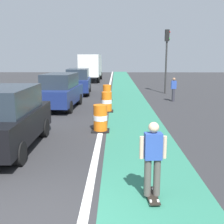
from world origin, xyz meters
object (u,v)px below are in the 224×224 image
parked_suv_second (60,91)px  traffic_barrel_mid (107,102)px  delivery_truck_down_block (91,66)px  traffic_light_corner (167,50)px  traffic_barrel_back (107,93)px  traffic_barrel_front (100,118)px  pedestrian_crossing (174,89)px  parked_suv_third (78,81)px  skateboarder_on_lane (153,158)px  parked_suv_nearest (7,118)px

parked_suv_second → traffic_barrel_mid: bearing=-18.8°
delivery_truck_down_block → traffic_light_corner: bearing=-58.6°
traffic_barrel_mid → traffic_barrel_back: same height
traffic_barrel_front → traffic_barrel_mid: 4.18m
pedestrian_crossing → parked_suv_second: bearing=-159.7°
parked_suv_second → parked_suv_third: size_ratio=1.00×
traffic_barrel_back → traffic_light_corner: bearing=39.8°
parked_suv_third → traffic_barrel_front: parked_suv_third is taller
skateboarder_on_lane → traffic_barrel_back: size_ratio=1.55×
traffic_barrel_mid → traffic_light_corner: 9.51m
pedestrian_crossing → delivery_truck_down_block: bearing=113.6°
parked_suv_second → traffic_barrel_back: (2.63, 2.94, -0.50)m
skateboarder_on_lane → traffic_light_corner: (3.32, 17.46, 2.59)m
skateboarder_on_lane → parked_suv_second: parked_suv_second is taller
traffic_barrel_front → pedestrian_crossing: 8.99m
parked_suv_nearest → parked_suv_third: bearing=87.9°
traffic_barrel_front → delivery_truck_down_block: bearing=95.8°
traffic_barrel_back → pedestrian_crossing: pedestrian_crossing is taller
parked_suv_nearest → parked_suv_third: 13.82m
traffic_barrel_mid → pedestrian_crossing: (4.41, 3.57, 0.33)m
parked_suv_third → delivery_truck_down_block: size_ratio=0.62×
skateboarder_on_lane → traffic_barrel_mid: 9.78m
parked_suv_third → traffic_light_corner: 7.56m
parked_suv_third → traffic_barrel_mid: size_ratio=4.30×
parked_suv_second → parked_suv_third: 6.46m
parked_suv_third → traffic_light_corner: traffic_light_corner is taller
parked_suv_second → traffic_barrel_back: 3.98m
parked_suv_third → traffic_barrel_back: parked_suv_third is taller
traffic_barrel_mid → parked_suv_nearest: bearing=-115.4°
parked_suv_third → traffic_barrel_mid: (2.55, -7.38, -0.50)m
parked_suv_third → traffic_light_corner: size_ratio=0.92×
traffic_barrel_mid → traffic_light_corner: bearing=59.4°
skateboarder_on_lane → parked_suv_nearest: size_ratio=0.37×
parked_suv_third → pedestrian_crossing: parked_suv_third is taller
traffic_barrel_back → traffic_barrel_mid: bearing=-88.5°
skateboarder_on_lane → delivery_truck_down_block: bearing=97.4°
parked_suv_second → pedestrian_crossing: bearing=20.3°
traffic_barrel_mid → traffic_barrel_back: (-0.10, 3.87, 0.00)m
parked_suv_second → skateboarder_on_lane: bearing=-69.3°
parked_suv_nearest → parked_suv_second: (0.32, 7.35, 0.00)m
parked_suv_third → traffic_barrel_mid: 7.83m
parked_suv_third → traffic_barrel_front: 11.82m
traffic_barrel_front → traffic_light_corner: size_ratio=0.21×
traffic_barrel_front → traffic_barrel_back: same height
parked_suv_nearest → traffic_barrel_front: 3.72m
traffic_light_corner → traffic_barrel_back: bearing=-140.2°
skateboarder_on_lane → parked_suv_nearest: parked_suv_nearest is taller
parked_suv_second → delivery_truck_down_block: bearing=89.3°
parked_suv_second → delivery_truck_down_block: delivery_truck_down_block is taller
traffic_barrel_mid → pedestrian_crossing: bearing=39.0°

